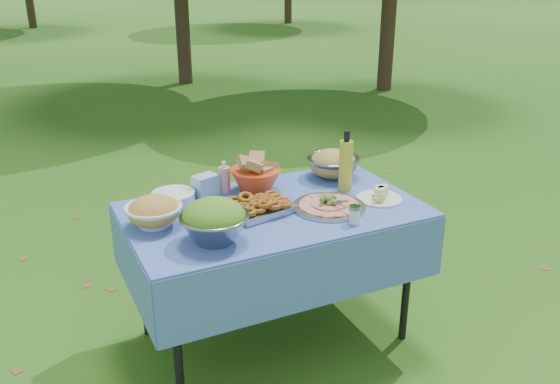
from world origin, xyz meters
The scene contains 14 objects.
ground centered at (0.00, 0.00, 0.00)m, with size 80.00×80.00×0.00m, color #163D0B.
picnic_table centered at (0.00, 0.00, 0.38)m, with size 1.46×0.86×0.76m, color #84B2FF.
salad_bowl centered at (-0.39, -0.22, 0.86)m, with size 0.30×0.30×0.20m, color gray, non-canonical shape.
pasta_bowl_white centered at (-0.59, 0.06, 0.83)m, with size 0.26×0.26×0.15m, color white, non-canonical shape.
plate_stack centered at (-0.43, 0.30, 0.79)m, with size 0.22×0.22×0.05m, color white.
wipes_box centered at (-0.25, 0.31, 0.82)m, with size 0.12×0.09×0.11m, color #8EC0DB.
sanitizer_bottle centered at (-0.14, 0.32, 0.85)m, with size 0.06×0.06×0.17m, color pink.
bread_bowl centered at (0.02, 0.27, 0.85)m, with size 0.27×0.27×0.18m, color #DE4517, non-canonical shape.
pasta_bowl_steel centered at (0.50, 0.27, 0.84)m, with size 0.30×0.30×0.16m, color gray, non-canonical shape.
fried_tray centered at (-0.08, -0.02, 0.80)m, with size 0.31×0.22×0.07m, color #A4A4A8.
charcuterie_platter centered at (0.25, -0.11, 0.80)m, with size 0.37×0.37×0.08m, color #AEB1B5.
oil_bottle centered at (0.46, 0.07, 0.92)m, with size 0.07×0.07×0.33m, color gold.
cheese_plate centered at (0.54, -0.13, 0.79)m, with size 0.23×0.23×0.06m, color white.
shaker centered at (0.27, -0.32, 0.81)m, with size 0.06×0.06×0.09m, color silver.
Camera 1 is at (-1.14, -2.47, 1.95)m, focal length 38.00 mm.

